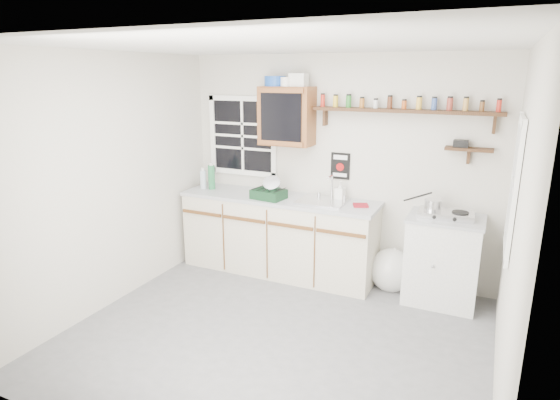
{
  "coord_description": "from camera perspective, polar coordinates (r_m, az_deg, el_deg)",
  "views": [
    {
      "loc": [
        1.62,
        -3.39,
        2.29
      ],
      "look_at": [
        -0.22,
        0.55,
        1.11
      ],
      "focal_mm": 30.0,
      "sensor_mm": 36.0,
      "label": 1
    }
  ],
  "objects": [
    {
      "name": "soap_bottle",
      "position": [
        5.23,
        7.33,
        1.09
      ],
      "size": [
        0.11,
        0.11,
        0.21
      ],
      "primitive_type": "imported",
      "rotation": [
        0.0,
        0.0,
        -0.11
      ],
      "color": "silver",
      "rests_on": "main_cabinet"
    },
    {
      "name": "room",
      "position": [
        3.9,
        -0.53,
        -0.27
      ],
      "size": [
        3.64,
        3.24,
        2.54
      ],
      "color": "#58585B",
      "rests_on": "ground"
    },
    {
      "name": "secondary_shelf",
      "position": [
        4.97,
        21.79,
        5.87
      ],
      "size": [
        0.45,
        0.16,
        0.24
      ],
      "color": "black",
      "rests_on": "wall_back"
    },
    {
      "name": "warning_sign",
      "position": [
        5.32,
        7.36,
        4.13
      ],
      "size": [
        0.22,
        0.02,
        0.3
      ],
      "color": "black",
      "rests_on": "wall_back"
    },
    {
      "name": "upper_cabinet",
      "position": [
        5.32,
        0.82,
        10.19
      ],
      "size": [
        0.6,
        0.32,
        0.65
      ],
      "color": "brown",
      "rests_on": "wall_back"
    },
    {
      "name": "main_cabinet",
      "position": [
        5.5,
        -0.18,
        -4.23
      ],
      "size": [
        2.31,
        0.63,
        0.92
      ],
      "color": "beige",
      "rests_on": "floor"
    },
    {
      "name": "hotplate",
      "position": [
        4.9,
        19.58,
        -1.64
      ],
      "size": [
        0.54,
        0.3,
        0.08
      ],
      "rotation": [
        0.0,
        0.0,
        0.04
      ],
      "color": "silver",
      "rests_on": "right_cabinet"
    },
    {
      "name": "trash_bag",
      "position": [
        5.3,
        13.42,
        -8.29
      ],
      "size": [
        0.44,
        0.4,
        0.51
      ],
      "color": "silver",
      "rests_on": "floor"
    },
    {
      "name": "water_bottles",
      "position": [
        5.77,
        -8.73,
        2.7
      ],
      "size": [
        0.18,
        0.11,
        0.32
      ],
      "color": "silver",
      "rests_on": "main_cabinet"
    },
    {
      "name": "dish_rack",
      "position": [
        5.26,
        -1.26,
        1.05
      ],
      "size": [
        0.38,
        0.31,
        0.27
      ],
      "rotation": [
        0.0,
        0.0,
        -0.13
      ],
      "color": "#10311A",
      "rests_on": "main_cabinet"
    },
    {
      "name": "sink",
      "position": [
        5.17,
        5.23,
        -0.12
      ],
      "size": [
        0.52,
        0.44,
        0.29
      ],
      "color": "silver",
      "rests_on": "main_cabinet"
    },
    {
      "name": "window_right",
      "position": [
        4.03,
        26.74,
        1.53
      ],
      "size": [
        0.03,
        0.78,
        1.08
      ],
      "color": "black",
      "rests_on": "wall_back"
    },
    {
      "name": "rag",
      "position": [
        5.05,
        9.8,
        -0.64
      ],
      "size": [
        0.19,
        0.18,
        0.02
      ],
      "primitive_type": "cube",
      "rotation": [
        0.0,
        0.0,
        0.38
      ],
      "color": "maroon",
      "rests_on": "main_cabinet"
    },
    {
      "name": "spice_shelf",
      "position": [
        5.0,
        14.81,
        10.62
      ],
      "size": [
        1.91,
        0.18,
        0.35
      ],
      "color": "black",
      "rests_on": "wall_back"
    },
    {
      "name": "window_back",
      "position": [
        5.77,
        -4.56,
        7.78
      ],
      "size": [
        0.93,
        0.03,
        0.98
      ],
      "color": "black",
      "rests_on": "wall_back"
    },
    {
      "name": "right_cabinet",
      "position": [
        5.07,
        19.2,
        -6.88
      ],
      "size": [
        0.73,
        0.57,
        0.91
      ],
      "color": "beige",
      "rests_on": "floor"
    },
    {
      "name": "upper_cabinet_clutter",
      "position": [
        5.31,
        0.5,
        14.33
      ],
      "size": [
        0.49,
        0.24,
        0.14
      ],
      "color": "#1947A3",
      "rests_on": "upper_cabinet"
    },
    {
      "name": "saucepan",
      "position": [
        4.89,
        18.08,
        -0.5
      ],
      "size": [
        0.4,
        0.25,
        0.18
      ],
      "rotation": [
        0.0,
        0.0,
        -0.47
      ],
      "color": "silver",
      "rests_on": "hotplate"
    }
  ]
}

